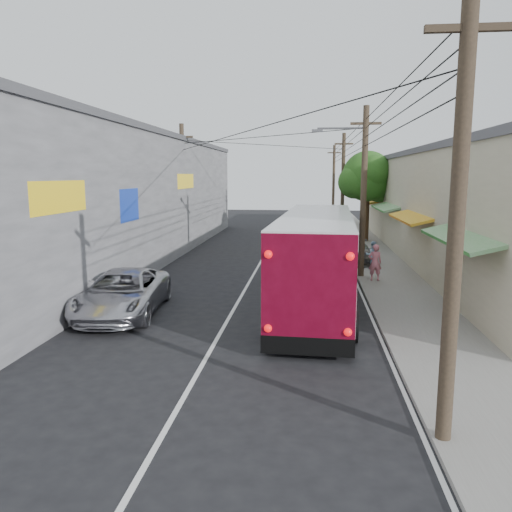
{
  "coord_description": "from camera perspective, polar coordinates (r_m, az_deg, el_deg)",
  "views": [
    {
      "loc": [
        2.7,
        -10.79,
        4.86
      ],
      "look_at": [
        0.78,
        7.17,
        1.93
      ],
      "focal_mm": 35.0,
      "sensor_mm": 36.0,
      "label": 1
    }
  ],
  "objects": [
    {
      "name": "pedestrian_far",
      "position": [
        26.21,
        13.18,
        0.11
      ],
      "size": [
        0.71,
        0.56,
        1.42
      ],
      "primitive_type": "imported",
      "rotation": [
        0.0,
        0.0,
        3.18
      ],
      "color": "#8DAFCD",
      "rests_on": "sidewalk"
    },
    {
      "name": "parked_car_mid",
      "position": [
        33.04,
        8.34,
        1.99
      ],
      "size": [
        2.04,
        4.59,
        1.54
      ],
      "primitive_type": "imported",
      "rotation": [
        0.0,
        0.0,
        0.05
      ],
      "color": "#242429",
      "rests_on": "ground"
    },
    {
      "name": "building_left",
      "position": [
        30.91,
        -15.24,
        6.64
      ],
      "size": [
        7.2,
        36.0,
        7.25
      ],
      "color": "gray",
      "rests_on": "ground"
    },
    {
      "name": "ground",
      "position": [
        12.14,
        -7.5,
        -14.49
      ],
      "size": [
        120.0,
        120.0,
        0.0
      ],
      "primitive_type": "plane",
      "color": "black",
      "rests_on": "ground"
    },
    {
      "name": "utility_poles",
      "position": [
        31.13,
        6.95,
        7.79
      ],
      "size": [
        11.8,
        45.28,
        8.0
      ],
      "color": "#473828",
      "rests_on": "ground"
    },
    {
      "name": "building_right",
      "position": [
        33.87,
        20.37,
        5.74
      ],
      "size": [
        7.09,
        40.0,
        6.25
      ],
      "color": "#B7AF91",
      "rests_on": "ground"
    },
    {
      "name": "parked_suv",
      "position": [
        29.13,
        9.79,
        1.28
      ],
      "size": [
        3.32,
        6.56,
        1.82
      ],
      "primitive_type": "imported",
      "rotation": [
        0.0,
        0.0,
        0.12
      ],
      "color": "gray",
      "rests_on": "ground"
    },
    {
      "name": "pedestrian_near",
      "position": [
        23.28,
        13.44,
        -0.71
      ],
      "size": [
        0.65,
        0.46,
        1.67
      ],
      "primitive_type": "imported",
      "rotation": [
        0.0,
        0.0,
        3.25
      ],
      "color": "#D67186",
      "rests_on": "sidewalk"
    },
    {
      "name": "parked_car_far",
      "position": [
        38.87,
        8.88,
        2.91
      ],
      "size": [
        1.84,
        4.23,
        1.35
      ],
      "primitive_type": "imported",
      "rotation": [
        0.0,
        0.0,
        0.1
      ],
      "color": "black",
      "rests_on": "ground"
    },
    {
      "name": "coach_bus",
      "position": [
        18.86,
        6.95,
        -0.25
      ],
      "size": [
        3.23,
        12.09,
        3.45
      ],
      "rotation": [
        0.0,
        0.0,
        -0.05
      ],
      "color": "silver",
      "rests_on": "ground"
    },
    {
      "name": "sidewalk",
      "position": [
        31.4,
        12.98,
        0.17
      ],
      "size": [
        3.0,
        80.0,
        0.12
      ],
      "primitive_type": "cube",
      "color": "slate",
      "rests_on": "ground"
    },
    {
      "name": "jeepney",
      "position": [
        18.24,
        -14.98,
        -4.09
      ],
      "size": [
        3.03,
        5.73,
        1.54
      ],
      "primitive_type": "imported",
      "rotation": [
        0.0,
        0.0,
        0.09
      ],
      "color": "silver",
      "rests_on": "ground"
    },
    {
      "name": "street_tree",
      "position": [
        37.05,
        12.72,
        8.69
      ],
      "size": [
        4.4,
        4.0,
        6.6
      ],
      "color": "#3F2B19",
      "rests_on": "ground"
    }
  ]
}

